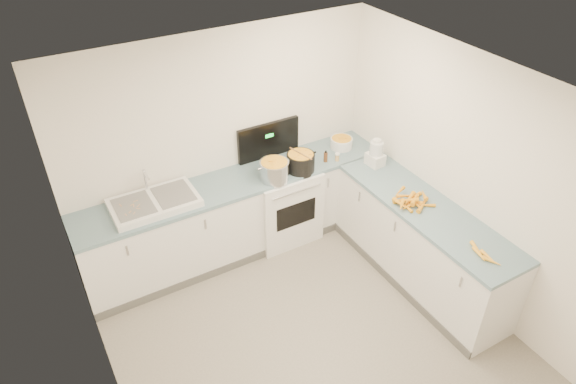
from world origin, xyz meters
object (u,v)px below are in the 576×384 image
stove (281,201)px  sink (154,203)px  spice_jar (337,158)px  steel_pot (274,171)px  food_processor (376,154)px  black_pot (301,163)px  mixing_bowl (341,143)px  extract_bottle (326,157)px

stove → sink: stove is taller
sink → spice_jar: (2.08, -0.21, 0.00)m
steel_pot → food_processor: size_ratio=0.98×
spice_jar → food_processor: food_processor is taller
steel_pot → spice_jar: (0.80, -0.03, -0.06)m
steel_pot → black_pot: (0.33, 0.01, -0.01)m
stove → mixing_bowl: bearing=2.2°
stove → steel_pot: stove is taller
stove → food_processor: bearing=-26.8°
mixing_bowl → food_processor: bearing=-78.5°
black_pot → food_processor: food_processor is taller
sink → food_processor: bearing=-11.6°
extract_bottle → food_processor: food_processor is taller
steel_pot → black_pot: steel_pot is taller
stove → spice_jar: (0.63, -0.19, 0.50)m
stove → sink: size_ratio=1.58×
spice_jar → sink: bearing=174.3°
steel_pot → spice_jar: size_ratio=4.06×
sink → black_pot: (1.61, -0.17, 0.05)m
spice_jar → food_processor: (0.32, -0.29, 0.10)m
mixing_bowl → food_processor: size_ratio=0.82×
extract_bottle → mixing_bowl: bearing=27.1°
mixing_bowl → spice_jar: size_ratio=3.38×
black_pot → mixing_bowl: black_pot is taller
mixing_bowl → stove: bearing=-177.8°
sink → black_pot: size_ratio=2.77×
food_processor → stove: bearing=153.2°
steel_pot → mixing_bowl: bearing=10.8°
steel_pot → food_processor: bearing=-15.8°
extract_bottle → food_processor: bearing=-37.2°
stove → mixing_bowl: (0.84, 0.03, 0.53)m
black_pot → spice_jar: 0.47m
steel_pot → mixing_bowl: 1.03m
sink → mixing_bowl: sink is taller
steel_pot → sink: bearing=172.2°
spice_jar → stove: bearing=163.1°
sink → steel_pot: (1.28, -0.18, 0.06)m
mixing_bowl → black_pot: bearing=-164.9°
stove → spice_jar: stove is taller
extract_bottle → spice_jar: extract_bottle is taller
sink → spice_jar: sink is taller
stove → mixing_bowl: 0.99m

